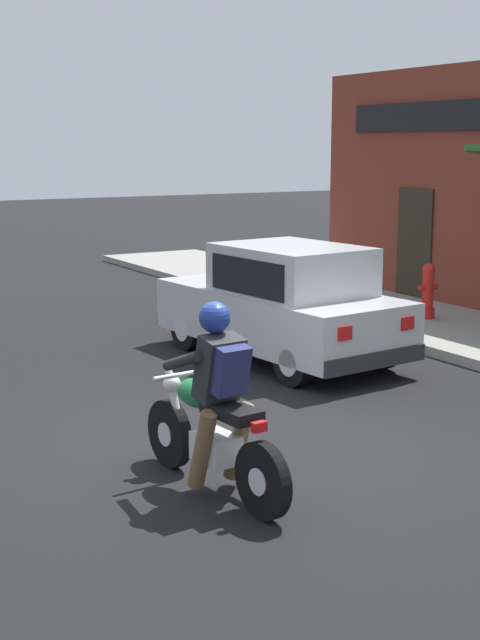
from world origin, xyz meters
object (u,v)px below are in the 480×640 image
at_px(fire_hydrant, 428,291).
at_px(motorcycle_with_rider, 214,414).
at_px(car_hatchback, 283,304).
at_px(traffic_cone, 260,277).

bearing_deg(fire_hydrant, motorcycle_with_rider, -145.22).
bearing_deg(car_hatchback, motorcycle_with_rider, -129.89).
xyz_separation_m(motorcycle_with_rider, traffic_cone, (5.27, 7.82, -0.25)).
distance_m(fire_hydrant, traffic_cone, 3.62).
height_order(fire_hydrant, traffic_cone, fire_hydrant).
distance_m(motorcycle_with_rider, car_hatchback, 4.72).
bearing_deg(fire_hydrant, traffic_cone, 105.82).
bearing_deg(car_hatchback, fire_hydrant, 12.55).
distance_m(motorcycle_with_rider, traffic_cone, 9.43).
xyz_separation_m(motorcycle_with_rider, car_hatchback, (3.03, 3.62, 0.09)).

